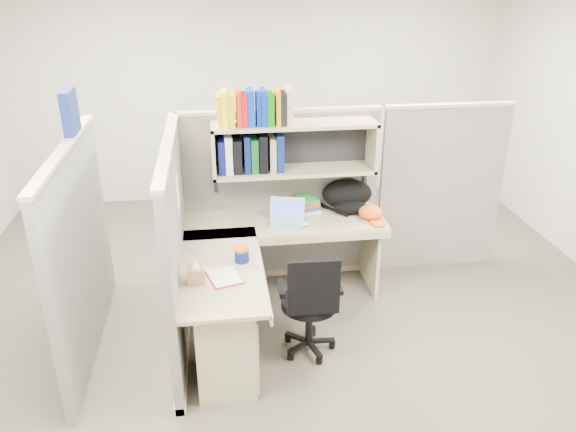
{
  "coord_description": "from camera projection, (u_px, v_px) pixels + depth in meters",
  "views": [
    {
      "loc": [
        -0.57,
        -3.85,
        2.77
      ],
      "look_at": [
        -0.01,
        0.25,
        0.91
      ],
      "focal_mm": 35.0,
      "sensor_mm": 36.0,
      "label": 1
    }
  ],
  "objects": [
    {
      "name": "paper_cup",
      "position": [
        278.0,
        207.0,
        5.04
      ],
      "size": [
        0.08,
        0.08,
        0.09
      ],
      "primitive_type": "cylinder",
      "rotation": [
        0.0,
        0.0,
        0.37
      ],
      "color": "white",
      "rests_on": "desk"
    },
    {
      "name": "room_shell",
      "position": [
        295.0,
        140.0,
        4.02
      ],
      "size": [
        6.0,
        6.0,
        6.0
      ],
      "color": "#ADA89C",
      "rests_on": "ground"
    },
    {
      "name": "task_chair",
      "position": [
        310.0,
        319.0,
        4.24
      ],
      "size": [
        0.48,
        0.44,
        0.91
      ],
      "color": "black",
      "rests_on": "ground"
    },
    {
      "name": "cubicle",
      "position": [
        243.0,
        209.0,
        4.68
      ],
      "size": [
        3.79,
        1.84,
        1.95
      ],
      "color": "slate",
      "rests_on": "ground"
    },
    {
      "name": "mouse",
      "position": [
        305.0,
        224.0,
        4.77
      ],
      "size": [
        0.12,
        0.1,
        0.04
      ],
      "primitive_type": "ellipsoid",
      "rotation": [
        0.0,
        0.0,
        0.37
      ],
      "color": "#93A5D0",
      "rests_on": "desk"
    },
    {
      "name": "book_stack",
      "position": [
        306.0,
        203.0,
        5.07
      ],
      "size": [
        0.25,
        0.3,
        0.13
      ],
      "primitive_type": null,
      "rotation": [
        0.0,
        0.0,
        0.28
      ],
      "color": "gray",
      "rests_on": "desk"
    },
    {
      "name": "ground",
      "position": [
        294.0,
        327.0,
        4.68
      ],
      "size": [
        6.0,
        6.0,
        0.0
      ],
      "primitive_type": "plane",
      "color": "#3B352E",
      "rests_on": "ground"
    },
    {
      "name": "desk",
      "position": [
        246.0,
        305.0,
        4.2
      ],
      "size": [
        1.74,
        1.75,
        0.73
      ],
      "color": "tan",
      "rests_on": "ground"
    },
    {
      "name": "tissue_box",
      "position": [
        195.0,
        271.0,
        3.9
      ],
      "size": [
        0.12,
        0.12,
        0.18
      ],
      "primitive_type": null,
      "rotation": [
        0.0,
        0.0,
        0.06
      ],
      "color": "#A0775B",
      "rests_on": "desk"
    },
    {
      "name": "laptop",
      "position": [
        286.0,
        213.0,
        4.77
      ],
      "size": [
        0.36,
        0.36,
        0.22
      ],
      "primitive_type": null,
      "rotation": [
        0.0,
        0.0,
        -0.25
      ],
      "color": "silver",
      "rests_on": "desk"
    },
    {
      "name": "loose_paper",
      "position": [
        224.0,
        276.0,
        4.01
      ],
      "size": [
        0.27,
        0.31,
        0.0
      ],
      "primitive_type": null,
      "rotation": [
        0.0,
        0.0,
        0.28
      ],
      "color": "silver",
      "rests_on": "desk"
    },
    {
      "name": "orange_cap",
      "position": [
        371.0,
        212.0,
        4.91
      ],
      "size": [
        0.27,
        0.29,
        0.11
      ],
      "primitive_type": null,
      "rotation": [
        0.0,
        0.0,
        0.31
      ],
      "color": "#D95112",
      "rests_on": "desk"
    },
    {
      "name": "backpack",
      "position": [
        349.0,
        196.0,
        5.04
      ],
      "size": [
        0.54,
        0.47,
        0.27
      ],
      "primitive_type": null,
      "rotation": [
        0.0,
        0.0,
        0.3
      ],
      "color": "black",
      "rests_on": "desk"
    },
    {
      "name": "snack_canister",
      "position": [
        242.0,
        254.0,
        4.19
      ],
      "size": [
        0.11,
        0.11,
        0.11
      ],
      "color": "navy",
      "rests_on": "desk"
    }
  ]
}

